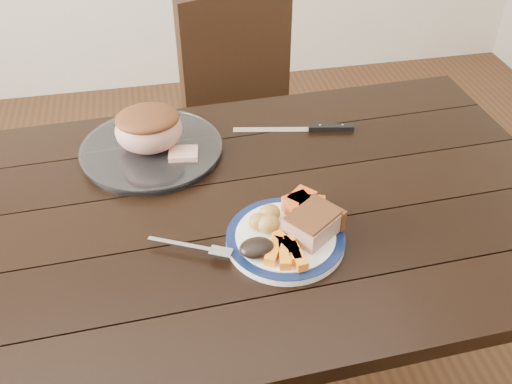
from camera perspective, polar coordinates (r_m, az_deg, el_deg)
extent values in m
cube|color=black|center=(1.29, -3.68, -2.31)|extent=(1.63, 0.96, 0.04)
cube|color=black|center=(2.00, 15.38, -0.20)|extent=(0.07, 0.07, 0.71)
cube|color=black|center=(2.00, 0.94, 4.78)|extent=(0.53, 0.53, 0.04)
cube|color=black|center=(2.02, -1.95, 13.43)|extent=(0.41, 0.17, 0.46)
cube|color=black|center=(2.34, 2.44, 3.45)|extent=(0.04, 0.04, 0.43)
cube|color=black|center=(2.11, 7.59, -1.56)|extent=(0.04, 0.04, 0.43)
cube|color=black|center=(2.20, -5.56, 0.70)|extent=(0.04, 0.04, 0.43)
cube|color=black|center=(1.96, -1.00, -5.01)|extent=(0.04, 0.04, 0.43)
cylinder|color=white|center=(1.19, 2.95, -4.74)|extent=(0.25, 0.25, 0.02)
torus|color=#0C193F|center=(1.18, 2.97, -4.44)|extent=(0.25, 0.25, 0.02)
cylinder|color=white|center=(1.45, -10.37, 4.08)|extent=(0.34, 0.34, 0.02)
cube|color=tan|center=(1.17, 5.68, -3.27)|extent=(0.13, 0.13, 0.05)
ellipsoid|color=gold|center=(1.17, 1.27, -3.22)|extent=(0.05, 0.04, 0.04)
ellipsoid|color=gold|center=(1.20, 1.37, -2.14)|extent=(0.05, 0.04, 0.04)
ellipsoid|color=gold|center=(1.18, 0.26, -2.97)|extent=(0.04, 0.04, 0.04)
cube|color=orange|center=(1.13, 1.79, -5.92)|extent=(0.05, 0.07, 0.02)
cube|color=orange|center=(1.13, 3.65, -5.81)|extent=(0.02, 0.07, 0.02)
cube|color=orange|center=(1.12, 2.86, -6.27)|extent=(0.03, 0.07, 0.02)
cube|color=orange|center=(1.12, 4.11, -6.42)|extent=(0.03, 0.07, 0.02)
cube|color=orange|center=(1.14, 2.98, -5.24)|extent=(0.05, 0.07, 0.02)
cube|color=#FC581C|center=(1.22, 5.58, -1.59)|extent=(0.07, 0.06, 0.04)
cube|color=#FC581C|center=(1.22, 4.17, -1.35)|extent=(0.07, 0.06, 0.04)
cube|color=#FC581C|center=(1.23, 4.58, -0.93)|extent=(0.07, 0.07, 0.04)
ellipsoid|color=black|center=(1.13, 0.10, -5.61)|extent=(0.07, 0.05, 0.03)
cube|color=silver|center=(1.17, -7.54, -5.27)|extent=(0.13, 0.07, 0.00)
cube|color=silver|center=(1.14, -3.54, -6.02)|extent=(0.05, 0.04, 0.00)
ellipsoid|color=tan|center=(1.42, -10.66, 6.12)|extent=(0.16, 0.14, 0.11)
cube|color=tan|center=(1.40, -7.27, 3.76)|extent=(0.08, 0.06, 0.02)
cube|color=silver|center=(1.52, 1.49, 6.24)|extent=(0.20, 0.06, 0.00)
cube|color=black|center=(1.53, 7.52, 6.40)|extent=(0.12, 0.04, 0.01)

